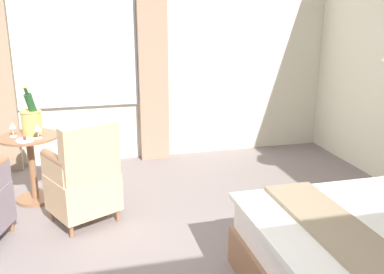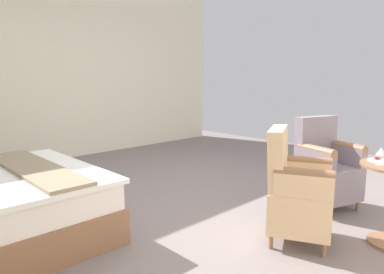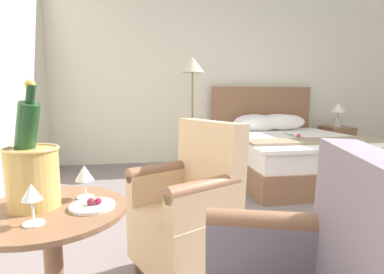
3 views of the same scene
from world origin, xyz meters
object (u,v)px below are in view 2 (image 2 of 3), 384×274
(armchair_by_window, at_px, (296,192))
(armchair_facing_bed, at_px, (326,169))
(snack_plate, at_px, (379,160))
(wine_glass_near_edge, at_px, (381,152))

(armchair_by_window, height_order, armchair_facing_bed, armchair_facing_bed)
(snack_plate, xyz_separation_m, armchair_facing_bed, (0.63, -0.41, -0.27))
(wine_glass_near_edge, relative_size, armchair_by_window, 0.15)
(wine_glass_near_edge, bearing_deg, armchair_facing_bed, -38.19)
(wine_glass_near_edge, relative_size, armchair_facing_bed, 0.15)
(wine_glass_near_edge, height_order, armchair_by_window, armchair_by_window)
(armchair_by_window, xyz_separation_m, armchair_facing_bed, (0.17, -0.93, -0.00))
(wine_glass_near_edge, xyz_separation_m, armchair_by_window, (0.50, 0.39, -0.36))
(wine_glass_near_edge, bearing_deg, armchair_by_window, 38.21)
(wine_glass_near_edge, bearing_deg, snack_plate, -68.18)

